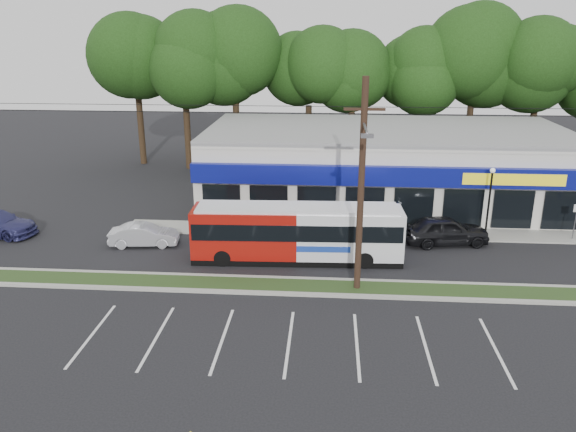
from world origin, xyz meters
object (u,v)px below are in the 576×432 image
(lamp_post, at_px, (490,194))
(car_dark, at_px, (446,230))
(utility_pole, at_px, (358,181))
(car_silver, at_px, (144,235))
(pedestrian_a, at_px, (390,231))
(pedestrian_b, at_px, (371,222))
(metrobus, at_px, (297,232))
(sign_post, at_px, (576,215))

(lamp_post, height_order, car_dark, lamp_post)
(utility_pole, relative_size, car_silver, 12.86)
(lamp_post, bearing_deg, pedestrian_a, -159.76)
(pedestrian_b, bearing_deg, metrobus, 65.86)
(lamp_post, bearing_deg, metrobus, -158.80)
(lamp_post, relative_size, car_silver, 1.09)
(car_dark, relative_size, car_silver, 1.26)
(car_dark, bearing_deg, utility_pole, 130.73)
(pedestrian_a, xyz_separation_m, pedestrian_b, (-0.95, 1.89, -0.14))
(sign_post, height_order, car_dark, sign_post)
(pedestrian_b, bearing_deg, car_dark, -171.66)
(pedestrian_a, height_order, pedestrian_b, pedestrian_a)
(sign_post, relative_size, car_dark, 0.45)
(sign_post, bearing_deg, lamp_post, 177.42)
(car_dark, height_order, pedestrian_b, pedestrian_b)
(lamp_post, distance_m, sign_post, 5.13)
(sign_post, relative_size, metrobus, 0.20)
(car_silver, distance_m, pedestrian_a, 14.08)
(utility_pole, relative_size, pedestrian_b, 29.49)
(metrobus, relative_size, pedestrian_a, 5.72)
(metrobus, bearing_deg, lamp_post, 19.09)
(car_dark, distance_m, pedestrian_b, 4.37)
(metrobus, relative_size, car_dark, 2.30)
(metrobus, xyz_separation_m, car_dark, (8.43, 2.95, -0.76))
(car_silver, xyz_separation_m, pedestrian_a, (14.05, 0.70, 0.35))
(sign_post, height_order, pedestrian_b, sign_post)
(utility_pole, distance_m, metrobus, 5.99)
(utility_pole, bearing_deg, car_dark, 49.80)
(pedestrian_b, bearing_deg, car_silver, 33.39)
(sign_post, bearing_deg, utility_pole, -149.85)
(lamp_post, xyz_separation_m, pedestrian_a, (-5.95, -2.19, -1.68))
(sign_post, distance_m, pedestrian_a, 11.14)
(car_silver, relative_size, pedestrian_b, 2.29)
(utility_pole, xyz_separation_m, pedestrian_a, (2.22, 5.68, -4.43))
(metrobus, height_order, car_dark, metrobus)
(car_dark, xyz_separation_m, pedestrian_b, (-4.24, 1.05, 0.01))
(utility_pole, xyz_separation_m, pedestrian_b, (1.28, 7.57, -4.57))
(utility_pole, distance_m, sign_post, 15.71)
(sign_post, bearing_deg, car_silver, -173.90)
(utility_pole, bearing_deg, pedestrian_b, 80.44)
(car_silver, height_order, pedestrian_b, pedestrian_b)
(pedestrian_a, bearing_deg, utility_pole, 50.57)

